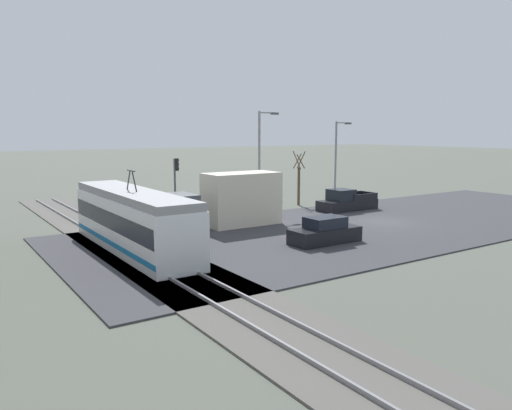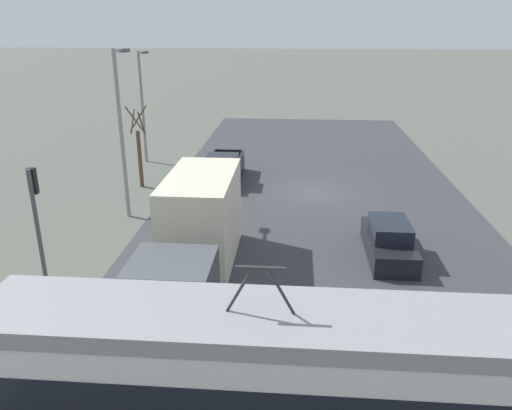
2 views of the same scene
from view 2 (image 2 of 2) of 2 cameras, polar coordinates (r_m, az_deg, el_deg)
The scene contains 10 objects.
ground_plane at distance 29.30m, azimuth 6.64°, elevation 1.34°, with size 320.00×320.00×0.00m, color #565B51.
road_surface at distance 29.29m, azimuth 6.65°, elevation 1.42°, with size 17.02×45.73×0.08m.
light_rail_tram at distance 12.30m, azimuth 0.47°, elevation -18.89°, with size 12.96×2.71×4.45m.
box_truck at distance 19.31m, azimuth -6.84°, elevation -3.28°, with size 2.62×9.01×3.68m.
pickup_truck at distance 30.96m, azimuth -3.70°, elevation 3.95°, with size 2.02×5.31×1.79m.
sedan_car_0 at distance 21.78m, azimuth 14.94°, elevation -4.07°, with size 1.79×4.40×1.56m.
traffic_light_pole at distance 19.68m, azimuth -23.84°, elevation -0.63°, with size 0.28×0.47×4.59m.
street_tree at distance 30.48m, azimuth -13.20°, elevation 6.05°, with size 1.16×0.96×4.89m.
street_lamp_near_crossing at distance 36.02m, azimuth -12.82°, elevation 11.77°, with size 0.36×1.95×7.58m.
street_lamp_mid_block at distance 25.41m, azimuth -15.10°, elevation 8.99°, with size 0.36×1.95×8.28m.
Camera 2 is at (1.17, 27.70, 9.47)m, focal length 35.00 mm.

